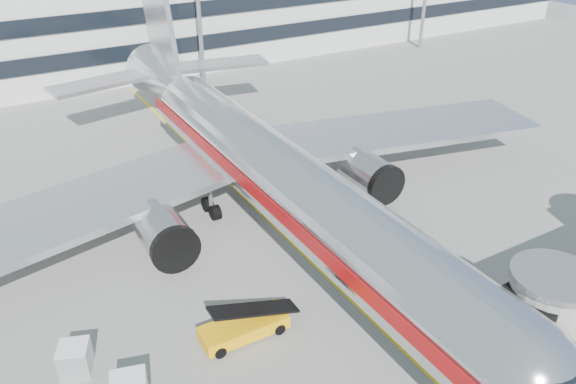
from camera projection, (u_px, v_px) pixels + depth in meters
ground at (362, 310)px, 31.98m from camera, size 180.00×180.00×0.00m
lead_in_line at (277, 228)px, 39.52m from camera, size 0.25×70.00×0.01m
main_jet at (264, 165)px, 38.76m from camera, size 50.95×48.70×16.06m
terminal at (93, 2)px, 71.89m from camera, size 150.00×24.25×15.60m
belt_loader at (244, 326)px, 29.87m from camera, size 5.02×1.88×2.40m
cargo_container_right at (75, 358)px, 27.73m from camera, size 1.90×1.90×1.56m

